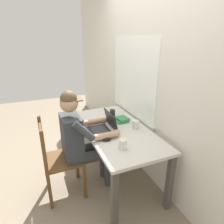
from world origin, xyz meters
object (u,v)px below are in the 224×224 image
object	(u,v)px
book_stack_main	(122,120)
wooden_chair	(58,160)
laptop	(104,127)
coffee_mug_spare	(136,125)
seated_person	(81,137)
computer_mouse	(107,139)
coffee_mug_white	(123,144)
coffee_mug_dark	(113,113)
desk	(116,135)

from	to	relation	value
book_stack_main	wooden_chair	bearing A→B (deg)	-79.15
laptop	coffee_mug_spare	xyz separation A→B (m)	(0.08, 0.37, -0.00)
seated_person	coffee_mug_spare	world-z (taller)	seated_person
wooden_chair	coffee_mug_spare	distance (m)	0.99
computer_mouse	coffee_mug_white	world-z (taller)	coffee_mug_white
computer_mouse	book_stack_main	size ratio (longest dim) A/B	0.56
coffee_mug_dark	coffee_mug_spare	xyz separation A→B (m)	(0.48, 0.10, 0.01)
coffee_mug_spare	book_stack_main	bearing A→B (deg)	-165.61
wooden_chair	book_stack_main	bearing A→B (deg)	100.85
seated_person	book_stack_main	size ratio (longest dim) A/B	7.06
laptop	coffee_mug_dark	xyz separation A→B (m)	(-0.40, 0.27, -0.01)
seated_person	coffee_mug_dark	size ratio (longest dim) A/B	11.05
wooden_chair	computer_mouse	world-z (taller)	wooden_chair
desk	seated_person	distance (m)	0.44
coffee_mug_white	computer_mouse	bearing A→B (deg)	-156.67
seated_person	computer_mouse	size ratio (longest dim) A/B	12.52
coffee_mug_spare	seated_person	bearing A→B (deg)	-97.03
desk	laptop	xyz separation A→B (m)	(0.02, -0.15, 0.15)
wooden_chair	computer_mouse	xyz separation A→B (m)	(0.23, 0.51, 0.27)
seated_person	laptop	world-z (taller)	seated_person
wooden_chair	coffee_mug_spare	world-z (taller)	wooden_chair
desk	computer_mouse	world-z (taller)	computer_mouse
laptop	coffee_mug_spare	size ratio (longest dim) A/B	2.71
computer_mouse	book_stack_main	distance (m)	0.54
wooden_chair	coffee_mug_dark	world-z (taller)	wooden_chair
desk	book_stack_main	bearing A→B (deg)	133.20
coffee_mug_white	laptop	bearing A→B (deg)	-175.67
laptop	book_stack_main	xyz separation A→B (m)	(-0.17, 0.31, -0.03)
coffee_mug_white	coffee_mug_spare	size ratio (longest dim) A/B	0.99
desk	coffee_mug_white	distance (m)	0.49
seated_person	book_stack_main	world-z (taller)	seated_person
seated_person	wooden_chair	distance (m)	0.36
desk	laptop	bearing A→B (deg)	-81.03
book_stack_main	seated_person	bearing A→B (deg)	-74.21
desk	computer_mouse	distance (m)	0.34
seated_person	coffee_mug_dark	xyz separation A→B (m)	(-0.40, 0.55, 0.07)
desk	coffee_mug_dark	size ratio (longest dim) A/B	13.14
desk	book_stack_main	distance (m)	0.24
laptop	computer_mouse	size ratio (longest dim) A/B	3.30
coffee_mug_white	coffee_mug_spare	world-z (taller)	coffee_mug_white
laptop	book_stack_main	world-z (taller)	laptop
laptop	coffee_mug_white	xyz separation A→B (m)	(0.43, 0.03, -0.00)
computer_mouse	coffee_mug_dark	bearing A→B (deg)	152.17
laptop	computer_mouse	xyz separation A→B (m)	(0.22, -0.06, -0.04)
desk	laptop	distance (m)	0.21
wooden_chair	coffee_mug_dark	distance (m)	0.97
desk	seated_person	world-z (taller)	seated_person
coffee_mug_dark	coffee_mug_spare	bearing A→B (deg)	11.83
laptop	coffee_mug_dark	size ratio (longest dim) A/B	2.91
seated_person	desk	bearing A→B (deg)	92.78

